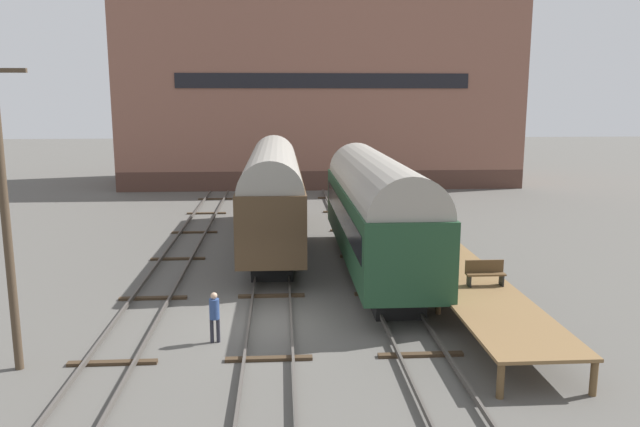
{
  "coord_description": "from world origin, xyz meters",
  "views": [
    {
      "loc": [
        0.41,
        -20.53,
        7.73
      ],
      "look_at": [
        2.29,
        8.96,
        2.2
      ],
      "focal_mm": 35.0,
      "sensor_mm": 36.0,
      "label": 1
    }
  ],
  "objects": [
    {
      "name": "ground_plane",
      "position": [
        0.0,
        0.0,
        0.0
      ],
      "size": [
        200.0,
        200.0,
        0.0
      ],
      "primitive_type": "plane",
      "color": "#56544F"
    },
    {
      "name": "track_left",
      "position": [
        -4.59,
        0.0,
        0.14
      ],
      "size": [
        2.6,
        60.0,
        0.26
      ],
      "color": "#4C4742",
      "rests_on": "ground"
    },
    {
      "name": "track_middle",
      "position": [
        0.0,
        0.0,
        0.14
      ],
      "size": [
        2.6,
        60.0,
        0.26
      ],
      "color": "#4C4742",
      "rests_on": "ground"
    },
    {
      "name": "track_right",
      "position": [
        4.59,
        0.0,
        0.14
      ],
      "size": [
        2.6,
        60.0,
        0.26
      ],
      "color": "#4C4742",
      "rests_on": "ground"
    },
    {
      "name": "train_car_green",
      "position": [
        4.59,
        6.18,
        2.97
      ],
      "size": [
        3.13,
        15.24,
        5.27
      ],
      "color": "black",
      "rests_on": "ground"
    },
    {
      "name": "train_car_brown",
      "position": [
        0.0,
        11.74,
        3.04
      ],
      "size": [
        2.9,
        17.03,
        5.32
      ],
      "color": "black",
      "rests_on": "ground"
    },
    {
      "name": "station_platform",
      "position": [
        7.3,
        0.68,
        0.99
      ],
      "size": [
        2.8,
        13.18,
        1.07
      ],
      "color": "brown",
      "rests_on": "ground"
    },
    {
      "name": "bench",
      "position": [
        7.69,
        0.62,
        1.55
      ],
      "size": [
        1.4,
        0.4,
        0.91
      ],
      "color": "brown",
      "rests_on": "station_platform"
    },
    {
      "name": "person_worker",
      "position": [
        -1.74,
        -1.49,
        0.99
      ],
      "size": [
        0.32,
        0.32,
        1.66
      ],
      "color": "#282833",
      "rests_on": "ground"
    },
    {
      "name": "utility_pole",
      "position": [
        -7.19,
        -3.12,
        4.95
      ],
      "size": [
        1.8,
        0.24,
        9.58
      ],
      "color": "#473828",
      "rests_on": "ground"
    },
    {
      "name": "warehouse_building",
      "position": [
        3.99,
        37.3,
        8.22
      ],
      "size": [
        34.23,
        12.28,
        16.43
      ],
      "color": "#4F342A",
      "rests_on": "ground"
    }
  ]
}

